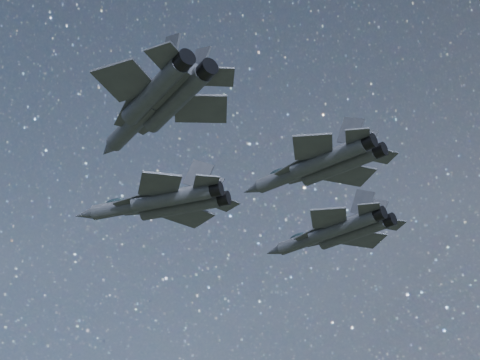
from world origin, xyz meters
The scene contains 4 objects.
jet_lead centered at (-10.01, -2.59, 146.84)m, with size 19.33×13.15×4.86m.
jet_left centered at (3.49, 11.95, 145.42)m, with size 17.82×12.50×4.50m.
jet_right centered at (3.96, -20.20, 144.16)m, with size 18.01×11.93×4.59m.
jet_slot centered at (11.81, -6.48, 142.19)m, with size 15.53×10.96×3.93m.
Camera 1 is at (40.66, -60.95, 104.99)m, focal length 60.00 mm.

